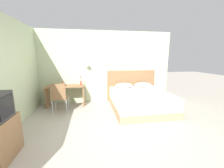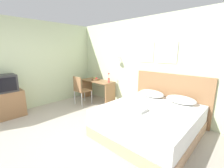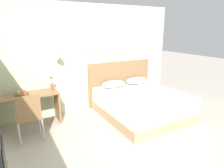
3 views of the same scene
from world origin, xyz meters
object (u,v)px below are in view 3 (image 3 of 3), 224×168
object	(u,v)px
pillow_left	(114,84)
folded_towel_near_foot	(147,96)
desk	(28,104)
pillow_right	(137,81)
bed	(141,104)
desk_chair	(29,115)
fruit_bowl	(21,94)
flower_vase	(52,85)
headboard	(120,82)

from	to	relation	value
pillow_left	folded_towel_near_foot	bearing A→B (deg)	-74.35
desk	pillow_right	bearing A→B (deg)	0.10
pillow_left	folded_towel_near_foot	world-z (taller)	pillow_left
bed	desk_chair	xyz separation A→B (m)	(-2.53, 0.03, 0.27)
desk	fruit_bowl	bearing A→B (deg)	-171.07
pillow_right	desk	size ratio (longest dim) A/B	0.52
desk_chair	flower_vase	bearing A→B (deg)	50.35
bed	pillow_left	size ratio (longest dim) A/B	3.01
fruit_bowl	flower_vase	xyz separation A→B (m)	(0.64, 0.03, 0.09)
folded_towel_near_foot	desk_chair	size ratio (longest dim) A/B	0.29
headboard	pillow_right	world-z (taller)	headboard
desk_chair	pillow_left	bearing A→B (deg)	18.16
headboard	pillow_left	size ratio (longest dim) A/B	2.91
pillow_left	fruit_bowl	world-z (taller)	fruit_bowl
bed	fruit_bowl	distance (m)	2.71
headboard	desk_chair	distance (m)	2.72
pillow_right	fruit_bowl	world-z (taller)	fruit_bowl
desk_chair	flower_vase	size ratio (longest dim) A/B	2.92
pillow_right	desk_chair	bearing A→B (deg)	-166.25
pillow_right	desk	world-z (taller)	pillow_right
desk	fruit_bowl	xyz separation A→B (m)	(-0.10, -0.02, 0.25)
desk	flower_vase	distance (m)	0.63
desk_chair	pillow_right	bearing A→B (deg)	13.75
bed	pillow_right	xyz separation A→B (m)	(0.37, 0.74, 0.38)
folded_towel_near_foot	pillow_left	bearing A→B (deg)	105.65
pillow_right	folded_towel_near_foot	distance (m)	1.13
folded_towel_near_foot	flower_vase	xyz separation A→B (m)	(-1.85, 1.04, 0.24)
headboard	pillow_right	bearing A→B (deg)	-37.43
headboard	fruit_bowl	bearing A→B (deg)	-173.28
bed	desk	distance (m)	2.59
desk	pillow_left	bearing A→B (deg)	0.14
pillow_right	flower_vase	xyz separation A→B (m)	(-2.30, 0.01, 0.18)
headboard	pillow_left	xyz separation A→B (m)	(-0.37, -0.28, 0.07)
bed	pillow_left	bearing A→B (deg)	116.61
pillow_left	flower_vase	size ratio (longest dim) A/B	2.03
headboard	fruit_bowl	world-z (taller)	headboard
pillow_left	folded_towel_near_foot	size ratio (longest dim) A/B	2.37
headboard	flower_vase	distance (m)	1.97
folded_towel_near_foot	flower_vase	bearing A→B (deg)	150.68
desk_chair	fruit_bowl	distance (m)	0.72
bed	fruit_bowl	bearing A→B (deg)	164.47
pillow_left	desk_chair	distance (m)	2.28
flower_vase	headboard	bearing A→B (deg)	7.99
pillow_left	desk	bearing A→B (deg)	-179.86
headboard	fruit_bowl	xyz separation A→B (m)	(-2.57, -0.30, 0.17)
desk	desk_chair	world-z (taller)	desk_chair
desk_chair	headboard	bearing A→B (deg)	21.39
fruit_bowl	headboard	bearing A→B (deg)	6.72
bed	folded_towel_near_foot	distance (m)	0.45
fruit_bowl	flower_vase	bearing A→B (deg)	2.82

